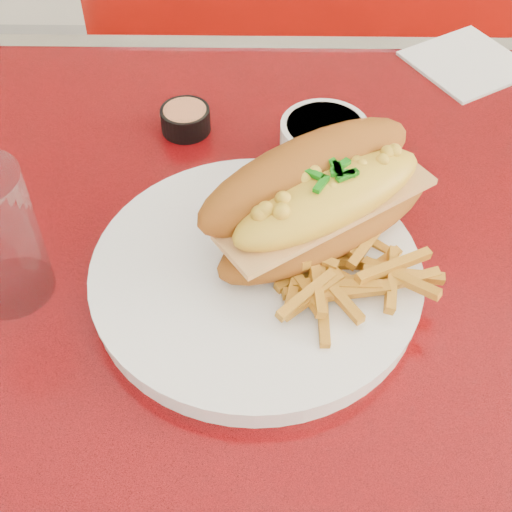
{
  "coord_description": "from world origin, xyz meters",
  "views": [
    {
      "loc": [
        -0.2,
        -0.47,
        1.3
      ],
      "look_at": [
        -0.21,
        -0.03,
        0.81
      ],
      "focal_mm": 50.0,
      "sensor_mm": 36.0,
      "label": 1
    }
  ],
  "objects_px": {
    "diner_table": "(435,356)",
    "fork": "(337,251)",
    "mac_hoagie": "(320,198)",
    "booth_bench_far": "(353,136)",
    "sauce_cup_left": "(185,119)",
    "dinner_plate": "(256,275)",
    "gravy_ramekin": "(323,143)"
  },
  "relations": [
    {
      "from": "booth_bench_far",
      "to": "dinner_plate",
      "type": "height_order",
      "value": "booth_bench_far"
    },
    {
      "from": "dinner_plate",
      "to": "gravy_ramekin",
      "type": "height_order",
      "value": "gravy_ramekin"
    },
    {
      "from": "fork",
      "to": "booth_bench_far",
      "type": "bearing_deg",
      "value": -6.21
    },
    {
      "from": "mac_hoagie",
      "to": "diner_table",
      "type": "bearing_deg",
      "value": -42.64
    },
    {
      "from": "diner_table",
      "to": "sauce_cup_left",
      "type": "height_order",
      "value": "sauce_cup_left"
    },
    {
      "from": "dinner_plate",
      "to": "gravy_ramekin",
      "type": "relative_size",
      "value": 3.54
    },
    {
      "from": "sauce_cup_left",
      "to": "mac_hoagie",
      "type": "bearing_deg",
      "value": -52.29
    },
    {
      "from": "booth_bench_far",
      "to": "mac_hoagie",
      "type": "xyz_separation_m",
      "value": [
        -0.15,
        -0.79,
        0.55
      ]
    },
    {
      "from": "sauce_cup_left",
      "to": "dinner_plate",
      "type": "bearing_deg",
      "value": -70.08
    },
    {
      "from": "mac_hoagie",
      "to": "sauce_cup_left",
      "type": "bearing_deg",
      "value": 92.81
    },
    {
      "from": "booth_bench_far",
      "to": "diner_table",
      "type": "bearing_deg",
      "value": -90.0
    },
    {
      "from": "diner_table",
      "to": "fork",
      "type": "bearing_deg",
      "value": -177.76
    },
    {
      "from": "diner_table",
      "to": "mac_hoagie",
      "type": "distance_m",
      "value": 0.27
    },
    {
      "from": "dinner_plate",
      "to": "sauce_cup_left",
      "type": "xyz_separation_m",
      "value": [
        -0.09,
        0.24,
        0.0
      ]
    },
    {
      "from": "dinner_plate",
      "to": "gravy_ramekin",
      "type": "distance_m",
      "value": 0.19
    },
    {
      "from": "sauce_cup_left",
      "to": "gravy_ramekin",
      "type": "bearing_deg",
      "value": -20.21
    },
    {
      "from": "gravy_ramekin",
      "to": "sauce_cup_left",
      "type": "height_order",
      "value": "gravy_ramekin"
    },
    {
      "from": "mac_hoagie",
      "to": "booth_bench_far",
      "type": "bearing_deg",
      "value": 44.49
    },
    {
      "from": "fork",
      "to": "sauce_cup_left",
      "type": "bearing_deg",
      "value": 40.3
    },
    {
      "from": "mac_hoagie",
      "to": "sauce_cup_left",
      "type": "relative_size",
      "value": 3.51
    },
    {
      "from": "diner_table",
      "to": "mac_hoagie",
      "type": "xyz_separation_m",
      "value": [
        -0.15,
        0.02,
        0.23
      ]
    },
    {
      "from": "dinner_plate",
      "to": "diner_table",
      "type": "bearing_deg",
      "value": 7.96
    },
    {
      "from": "dinner_plate",
      "to": "mac_hoagie",
      "type": "distance_m",
      "value": 0.09
    },
    {
      "from": "diner_table",
      "to": "fork",
      "type": "xyz_separation_m",
      "value": [
        -0.13,
        -0.01,
        0.18
      ]
    },
    {
      "from": "booth_bench_far",
      "to": "gravy_ramekin",
      "type": "bearing_deg",
      "value": -101.63
    },
    {
      "from": "dinner_plate",
      "to": "gravy_ramekin",
      "type": "bearing_deg",
      "value": 68.18
    },
    {
      "from": "dinner_plate",
      "to": "fork",
      "type": "relative_size",
      "value": 2.91
    },
    {
      "from": "booth_bench_far",
      "to": "gravy_ramekin",
      "type": "xyz_separation_m",
      "value": [
        -0.14,
        -0.66,
        0.51
      ]
    },
    {
      "from": "mac_hoagie",
      "to": "sauce_cup_left",
      "type": "distance_m",
      "value": 0.24
    },
    {
      "from": "mac_hoagie",
      "to": "gravy_ramekin",
      "type": "height_order",
      "value": "mac_hoagie"
    },
    {
      "from": "diner_table",
      "to": "sauce_cup_left",
      "type": "bearing_deg",
      "value": 144.59
    },
    {
      "from": "sauce_cup_left",
      "to": "booth_bench_far",
      "type": "bearing_deg",
      "value": 63.93
    }
  ]
}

